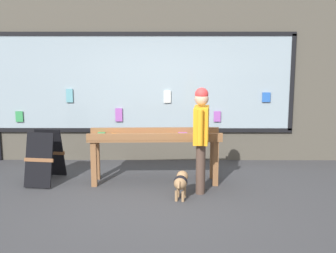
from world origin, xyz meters
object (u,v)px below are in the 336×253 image
(person_browsing, at_px, (201,132))
(small_dog, at_px, (181,182))
(sandwich_board_sign, at_px, (45,156))
(display_table_main, at_px, (155,142))

(person_browsing, distance_m, small_dog, 0.84)
(person_browsing, height_order, sandwich_board_sign, person_browsing)
(small_dog, distance_m, sandwich_board_sign, 2.42)
(display_table_main, relative_size, small_dog, 4.23)
(small_dog, bearing_deg, display_table_main, 36.56)
(sandwich_board_sign, bearing_deg, person_browsing, -3.30)
(display_table_main, xyz_separation_m, person_browsing, (0.74, -0.51, 0.27))
(person_browsing, xyz_separation_m, small_dog, (-0.32, -0.30, -0.71))
(display_table_main, distance_m, small_dog, 1.01)
(person_browsing, relative_size, small_dog, 3.18)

